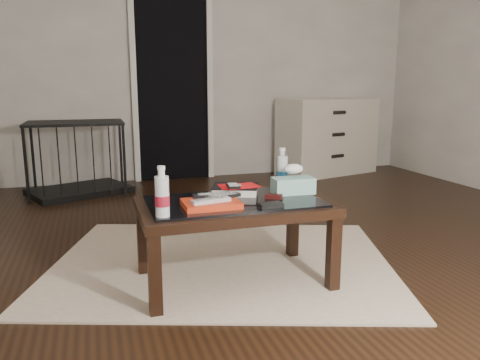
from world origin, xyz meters
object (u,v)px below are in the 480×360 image
at_px(textbook, 235,189).
at_px(coffee_table, 234,212).
at_px(dresser, 327,136).
at_px(pet_crate, 78,171).
at_px(water_bottle_right, 282,168).
at_px(water_bottle_left, 162,191).
at_px(tissue_box, 293,185).

bearing_deg(textbook, coffee_table, -87.83).
distance_m(dresser, textbook, 3.22).
distance_m(pet_crate, textbook, 2.52).
bearing_deg(textbook, pet_crate, 132.88).
bearing_deg(water_bottle_right, water_bottle_left, -151.89).
height_order(dresser, textbook, dresser).
relative_size(coffee_table, tissue_box, 4.35).
bearing_deg(water_bottle_left, dresser, 50.53).
relative_size(dresser, tissue_box, 5.60).
xyz_separation_m(pet_crate, textbook, (0.90, -2.34, 0.25)).
distance_m(coffee_table, textbook, 0.18).
distance_m(coffee_table, tissue_box, 0.38).
relative_size(water_bottle_left, water_bottle_right, 1.00).
bearing_deg(dresser, textbook, -141.75).
distance_m(coffee_table, water_bottle_right, 0.46).
bearing_deg(textbook, water_bottle_left, -121.49).
distance_m(coffee_table, pet_crate, 2.63).
distance_m(pet_crate, tissue_box, 2.73).
bearing_deg(dresser, water_bottle_left, -144.17).
bearing_deg(coffee_table, tissue_box, 8.58).
height_order(coffee_table, textbook, textbook).
height_order(coffee_table, pet_crate, pet_crate).
bearing_deg(tissue_box, water_bottle_left, -159.69).
height_order(water_bottle_left, water_bottle_right, same).
bearing_deg(dresser, pet_crate, 169.92).
bearing_deg(coffee_table, water_bottle_right, 30.87).
height_order(pet_crate, textbook, pet_crate).
height_order(dresser, water_bottle_right, dresser).
height_order(pet_crate, water_bottle_right, pet_crate).
bearing_deg(pet_crate, tissue_box, -85.93).
xyz_separation_m(pet_crate, water_bottle_right, (1.21, -2.27, 0.35)).
xyz_separation_m(coffee_table, pet_crate, (-0.85, 2.49, -0.17)).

